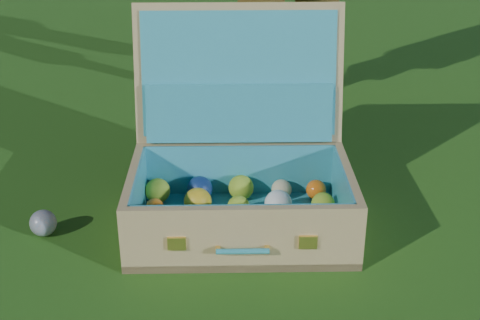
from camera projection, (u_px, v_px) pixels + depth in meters
name	position (u px, v px, depth m)	size (l,w,h in m)	color
ground	(240.00, 197.00, 1.73)	(60.00, 60.00, 0.00)	#215114
stray_ball	(43.00, 223.00, 1.55)	(0.06, 0.06, 0.06)	teal
suitcase	(239.00, 165.00, 1.58)	(0.51, 0.47, 0.49)	tan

